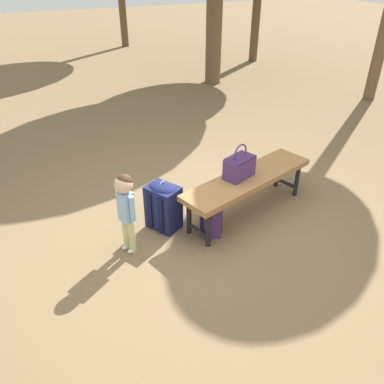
# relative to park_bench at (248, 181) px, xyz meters

# --- Properties ---
(ground_plane) EXTENTS (40.00, 40.00, 0.00)m
(ground_plane) POSITION_rel_park_bench_xyz_m (0.57, 0.08, -0.39)
(ground_plane) COLOR brown
(ground_plane) RESTS_ON ground
(park_bench) EXTENTS (1.65, 0.81, 0.45)m
(park_bench) POSITION_rel_park_bench_xyz_m (0.00, 0.00, 0.00)
(park_bench) COLOR #9E6B3D
(park_bench) RESTS_ON ground
(handbag) EXTENTS (0.36, 0.28, 0.37)m
(handbag) POSITION_rel_park_bench_xyz_m (0.10, -0.03, 0.18)
(handbag) COLOR #4C2D66
(handbag) RESTS_ON park_bench
(child_standing) EXTENTS (0.17, 0.21, 0.81)m
(child_standing) POSITION_rel_park_bench_xyz_m (1.33, 0.04, 0.14)
(child_standing) COLOR #CCCC8C
(child_standing) RESTS_ON ground
(backpack_large) EXTENTS (0.36, 0.39, 0.54)m
(backpack_large) POSITION_rel_park_bench_xyz_m (0.89, -0.16, -0.13)
(backpack_large) COLOR #191E4C
(backpack_large) RESTS_ON ground
(backpack_small) EXTENTS (0.24, 0.27, 0.38)m
(backpack_small) POSITION_rel_park_bench_xyz_m (0.52, 0.15, -0.20)
(backpack_small) COLOR #4C2D66
(backpack_small) RESTS_ON ground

